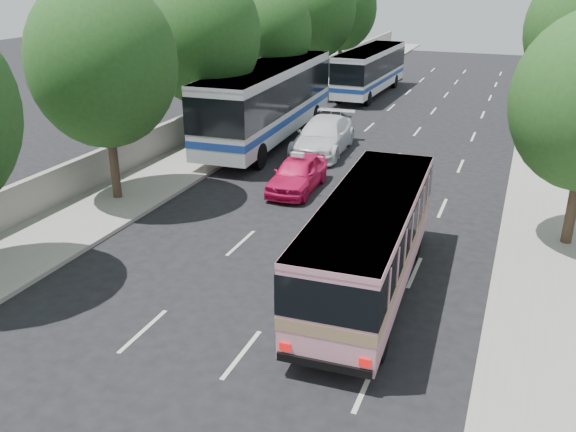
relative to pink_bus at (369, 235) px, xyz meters
The scene contains 15 objects.
ground 4.24m from the pink_bus, 144.38° to the right, with size 120.00×120.00×0.00m, color black.
sidewalk_left 21.30m from the pink_bus, 123.11° to the left, with size 4.00×90.00×0.15m, color #9E998E.
sidewalk_right 18.67m from the pink_bus, 73.09° to the left, with size 4.00×90.00×0.12m, color #9E998E.
low_wall 22.28m from the pink_bus, 126.99° to the left, with size 0.30×90.00×1.50m, color #9E998E.
tree_left_b 12.74m from the pink_bus, 162.08° to the left, with size 5.70×5.70×8.88m.
tree_left_c 17.12m from the pink_bus, 134.99° to the left, with size 6.00×6.00×9.35m.
tree_left_d 23.20m from the pink_bus, 120.50° to the left, with size 5.52×5.52×8.60m.
tree_left_e 30.37m from the pink_bus, 112.56° to the left, with size 6.30×6.30×9.82m.
tree_left_f 37.82m from the pink_bus, 108.16° to the left, with size 5.88×5.88×9.16m.
pink_bus is the anchor object (origin of this frame).
pink_taxi 9.29m from the pink_bus, 123.54° to the left, with size 1.76×4.39×1.49m, color #DA1352.
white_pickup 14.89m from the pink_bus, 113.44° to the left, with size 2.45×6.02×1.75m, color silver.
tour_coach_front 17.36m from the pink_bus, 122.79° to the left, with size 3.60×13.92×4.13m.
tour_coach_rear 30.71m from the pink_bus, 104.32° to the left, with size 2.83×11.42×3.39m.
taxi_roof_sign 9.23m from the pink_bus, 123.54° to the left, with size 0.55×0.18×0.18m, color silver.
Camera 1 is at (6.76, -13.47, 8.96)m, focal length 38.00 mm.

